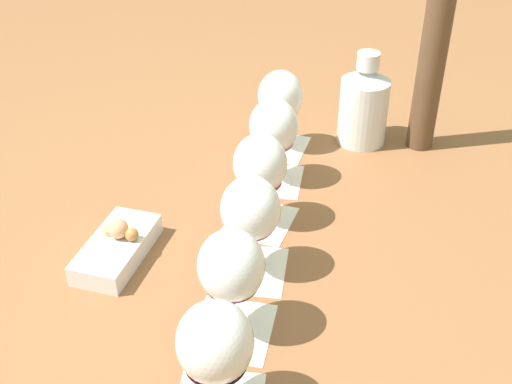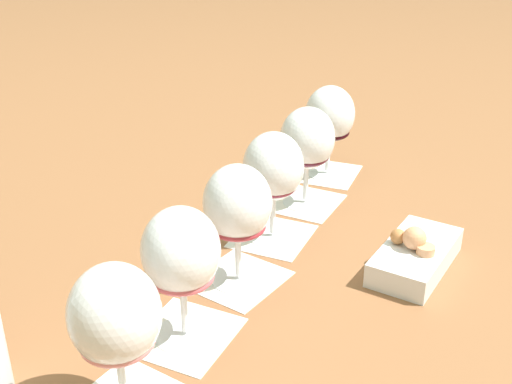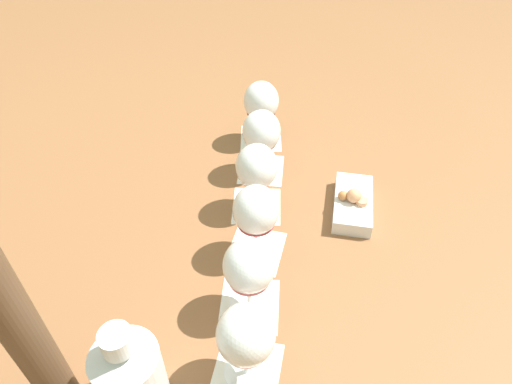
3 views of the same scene
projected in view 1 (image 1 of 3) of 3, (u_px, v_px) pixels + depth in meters
The scene contains 14 objects.
ground_plane at pixel (254, 244), 1.05m from camera, with size 8.00×8.00×0.00m, color brown.
tasting_card_0 at pixel (279, 147), 1.32m from camera, with size 0.15×0.15×0.00m.
tasting_card_1 at pixel (273, 180), 1.22m from camera, with size 0.16×0.16×0.00m.
tasting_card_2 at pixel (260, 221), 1.11m from camera, with size 0.15×0.15×0.00m.
tasting_card_3 at pixel (251, 269), 1.00m from camera, with size 0.16×0.16×0.00m.
tasting_card_4 at pixel (233, 329), 0.89m from camera, with size 0.16×0.15×0.00m.
wine_glass_0 at pixel (280, 100), 1.26m from camera, with size 0.09×0.09×0.17m.
wine_glass_1 at pixel (274, 130), 1.16m from camera, with size 0.09×0.09×0.17m.
wine_glass_2 at pixel (260, 168), 1.05m from camera, with size 0.09×0.09×0.17m.
wine_glass_3 at pixel (251, 214), 0.94m from camera, with size 0.09×0.09×0.17m.
wine_glass_4 at pixel (231, 271), 0.83m from camera, with size 0.09×0.09×0.17m.
wine_glass_5 at pixel (215, 347), 0.72m from camera, with size 0.09×0.09×0.17m.
ceramic_vase at pixel (364, 104), 1.30m from camera, with size 0.10×0.10×0.19m.
snack_dish at pixel (117, 247), 1.02m from camera, with size 0.19×0.15×0.07m.
Camera 1 is at (0.60, 0.57, 0.66)m, focal length 45.00 mm.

